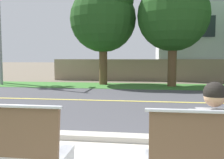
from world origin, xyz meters
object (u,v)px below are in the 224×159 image
seated_person_grey (211,135)px  shade_tree_far_left (105,14)px  streetlamp (1,5)px  shade_tree_left (176,10)px

seated_person_grey → shade_tree_far_left: bearing=105.2°
streetlamp → seated_person_grey: bearing=-50.0°
shade_tree_left → shade_tree_far_left: bearing=173.2°
streetlamp → shade_tree_far_left: streetlamp is taller
seated_person_grey → shade_tree_far_left: (-2.98, 10.99, 3.19)m
shade_tree_left → seated_person_grey: bearing=-94.0°
shade_tree_left → streetlamp: bearing=-178.5°
shade_tree_far_left → seated_person_grey: bearing=-74.8°
seated_person_grey → shade_tree_left: 11.06m
seated_person_grey → shade_tree_far_left: size_ratio=0.21×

